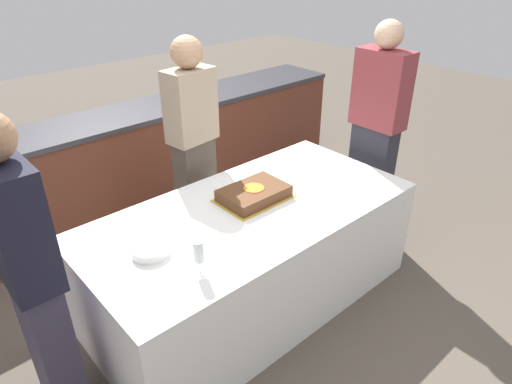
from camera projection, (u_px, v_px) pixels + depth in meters
ground_plane at (251, 297)px, 3.18m from camera, size 14.00×14.00×0.00m
back_counter at (131, 164)px, 3.99m from camera, size 4.40×0.58×0.92m
dining_table at (250, 255)px, 3.00m from camera, size 2.12×1.03×0.72m
cake at (254, 193)px, 2.91m from camera, size 0.46×0.33×0.08m
plate_stack at (150, 250)px, 2.41m from camera, size 0.20×0.20×0.05m
wine_glass at (199, 253)px, 2.23m from camera, size 0.07×0.07×0.19m
side_plate_near_cake at (225, 184)px, 3.11m from camera, size 0.19×0.19×0.00m
person_cutting_cake at (193, 147)px, 3.29m from camera, size 0.37×0.24×1.65m
person_seated_left at (32, 282)px, 2.02m from camera, size 0.21×0.38×1.65m
person_seated_right at (376, 132)px, 3.49m from camera, size 0.20×0.40×1.71m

